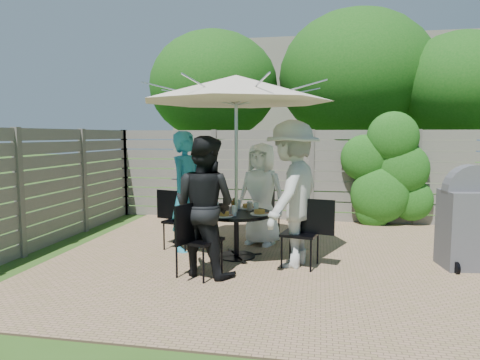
% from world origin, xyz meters
% --- Properties ---
extents(backyard_envelope, '(60.00, 60.00, 5.00)m').
position_xyz_m(backyard_envelope, '(0.09, 10.29, 2.61)').
color(backyard_envelope, '#345A1C').
rests_on(backyard_envelope, ground).
extents(patio_table, '(1.26, 1.26, 0.66)m').
position_xyz_m(patio_table, '(-0.98, 0.19, 0.46)').
color(patio_table, black).
rests_on(patio_table, ground).
extents(umbrella, '(3.29, 3.29, 2.55)m').
position_xyz_m(umbrella, '(-0.98, 0.19, 2.37)').
color(umbrella, silver).
rests_on(umbrella, ground).
extents(chair_back, '(0.52, 0.67, 0.88)m').
position_xyz_m(chair_back, '(-0.70, 1.11, 0.26)').
color(chair_back, black).
rests_on(chair_back, ground).
extents(person_back, '(0.91, 0.73, 1.62)m').
position_xyz_m(person_back, '(-0.74, 0.98, 0.81)').
color(person_back, white).
rests_on(person_back, ground).
extents(chair_left, '(0.69, 0.53, 0.90)m').
position_xyz_m(chair_left, '(-1.90, 0.47, 0.27)').
color(chair_left, black).
rests_on(chair_left, ground).
extents(person_left, '(0.60, 0.75, 1.80)m').
position_xyz_m(person_left, '(-1.78, 0.43, 0.90)').
color(person_left, teal).
rests_on(person_left, ground).
extents(chair_front, '(0.58, 0.73, 0.95)m').
position_xyz_m(chair_front, '(-1.27, -0.73, 0.29)').
color(chair_front, black).
rests_on(chair_front, ground).
extents(person_front, '(1.00, 0.87, 1.73)m').
position_xyz_m(person_front, '(-1.23, -0.60, 0.87)').
color(person_front, black).
rests_on(person_front, ground).
extents(chair_right, '(0.70, 0.53, 0.92)m').
position_xyz_m(chair_right, '(-0.06, -0.10, 0.28)').
color(chair_right, black).
rests_on(chair_right, ground).
extents(person_right, '(1.06, 1.41, 1.93)m').
position_xyz_m(person_right, '(-0.19, -0.06, 0.97)').
color(person_right, '#B7B9B3').
rests_on(person_right, ground).
extents(plate_back, '(0.26, 0.26, 0.06)m').
position_xyz_m(plate_back, '(-0.88, 0.53, 0.68)').
color(plate_back, white).
rests_on(plate_back, patio_table).
extents(plate_left, '(0.26, 0.26, 0.06)m').
position_xyz_m(plate_left, '(-1.33, 0.30, 0.68)').
color(plate_left, white).
rests_on(plate_left, patio_table).
extents(plate_front, '(0.26, 0.26, 0.06)m').
position_xyz_m(plate_front, '(-1.09, -0.15, 0.68)').
color(plate_front, white).
rests_on(plate_front, patio_table).
extents(plate_right, '(0.26, 0.26, 0.06)m').
position_xyz_m(plate_right, '(-0.64, 0.08, 0.68)').
color(plate_right, white).
rests_on(plate_right, patio_table).
extents(glass_back, '(0.07, 0.07, 0.14)m').
position_xyz_m(glass_back, '(-1.01, 0.47, 0.73)').
color(glass_back, silver).
rests_on(glass_back, patio_table).
extents(glass_left, '(0.07, 0.07, 0.14)m').
position_xyz_m(glass_left, '(-1.26, 0.17, 0.73)').
color(glass_left, silver).
rests_on(glass_left, patio_table).
extents(glass_front, '(0.07, 0.07, 0.14)m').
position_xyz_m(glass_front, '(-0.96, -0.09, 0.73)').
color(glass_front, silver).
rests_on(glass_front, patio_table).
extents(glass_right, '(0.07, 0.07, 0.14)m').
position_xyz_m(glass_right, '(-0.70, 0.21, 0.73)').
color(glass_right, silver).
rests_on(glass_right, patio_table).
extents(syrup_jug, '(0.09, 0.09, 0.16)m').
position_xyz_m(syrup_jug, '(-1.02, 0.25, 0.74)').
color(syrup_jug, '#59280C').
rests_on(syrup_jug, patio_table).
extents(coffee_cup, '(0.08, 0.08, 0.12)m').
position_xyz_m(coffee_cup, '(-0.82, 0.37, 0.72)').
color(coffee_cup, '#C6B293').
rests_on(coffee_cup, patio_table).
extents(bicycle, '(0.65, 1.77, 0.92)m').
position_xyz_m(bicycle, '(-2.33, 2.60, 0.46)').
color(bicycle, '#333338').
rests_on(bicycle, ground).
extents(bbq_grill, '(0.73, 0.60, 1.36)m').
position_xyz_m(bbq_grill, '(2.08, 0.26, 0.62)').
color(bbq_grill, '#4F4F54').
rests_on(bbq_grill, ground).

